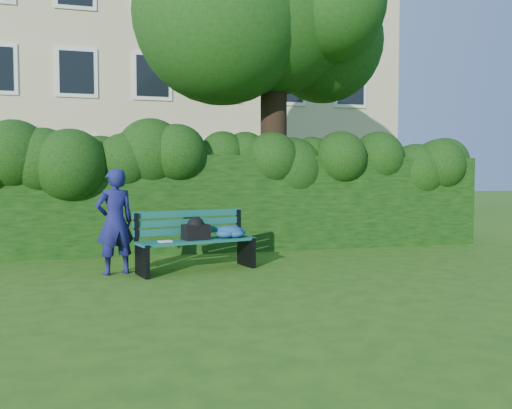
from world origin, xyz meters
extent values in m
plane|color=#295A18|center=(0.00, 0.00, 0.00)|extent=(80.00, 80.00, 0.00)
cube|color=#C7B986|center=(0.00, 14.00, 6.00)|extent=(16.00, 8.00, 12.00)
cube|color=white|center=(-3.60, 9.98, 2.00)|extent=(1.30, 0.08, 1.60)
cube|color=black|center=(-3.60, 9.94, 2.00)|extent=(1.05, 0.04, 1.35)
cube|color=white|center=(-1.20, 9.98, 2.00)|extent=(1.30, 0.08, 1.60)
cube|color=black|center=(-1.20, 9.94, 2.00)|extent=(1.05, 0.04, 1.35)
cube|color=white|center=(1.20, 9.98, 2.00)|extent=(1.30, 0.08, 1.60)
cube|color=black|center=(1.20, 9.94, 2.00)|extent=(1.05, 0.04, 1.35)
cube|color=white|center=(3.60, 9.98, 2.00)|extent=(1.30, 0.08, 1.60)
cube|color=black|center=(3.60, 9.94, 2.00)|extent=(1.05, 0.04, 1.35)
cube|color=white|center=(6.00, 9.98, 2.00)|extent=(1.30, 0.08, 1.60)
cube|color=black|center=(6.00, 9.94, 2.00)|extent=(1.05, 0.04, 1.35)
cube|color=white|center=(-3.60, 9.98, 4.80)|extent=(1.30, 0.08, 1.60)
cube|color=black|center=(-3.60, 9.94, 4.80)|extent=(1.05, 0.04, 1.35)
cube|color=white|center=(-1.20, 9.98, 4.80)|extent=(1.30, 0.08, 1.60)
cube|color=black|center=(-1.20, 9.94, 4.80)|extent=(1.05, 0.04, 1.35)
cube|color=white|center=(1.20, 9.98, 4.80)|extent=(1.30, 0.08, 1.60)
cube|color=black|center=(1.20, 9.94, 4.80)|extent=(1.05, 0.04, 1.35)
cube|color=white|center=(3.60, 9.98, 4.80)|extent=(1.30, 0.08, 1.60)
cube|color=black|center=(3.60, 9.94, 4.80)|extent=(1.05, 0.04, 1.35)
cube|color=white|center=(6.00, 9.98, 4.80)|extent=(1.30, 0.08, 1.60)
cube|color=black|center=(6.00, 9.94, 4.80)|extent=(1.05, 0.04, 1.35)
cube|color=white|center=(3.60, 9.98, 7.60)|extent=(1.30, 0.08, 1.60)
cube|color=black|center=(3.60, 9.94, 7.60)|extent=(1.05, 0.04, 1.35)
cube|color=white|center=(6.00, 9.98, 7.60)|extent=(1.30, 0.08, 1.60)
cube|color=black|center=(6.00, 9.94, 7.60)|extent=(1.05, 0.04, 1.35)
cube|color=black|center=(0.00, 2.20, 0.90)|extent=(10.00, 1.00, 1.80)
cylinder|color=black|center=(1.04, 3.15, 2.42)|extent=(0.57, 0.57, 4.84)
sphere|color=#1D4015|center=(1.04, 3.15, 5.04)|extent=(3.72, 3.72, 3.72)
sphere|color=#1D4015|center=(2.34, 3.55, 4.46)|extent=(2.69, 2.69, 2.69)
sphere|color=#1D4015|center=(-0.16, 2.85, 4.65)|extent=(3.55, 3.55, 3.55)
sphere|color=#1D4015|center=(1.44, 4.15, 5.43)|extent=(2.60, 2.60, 2.60)
sphere|color=#1D4015|center=(1.94, 2.25, 4.84)|extent=(2.26, 2.26, 2.26)
cube|color=#0E4849|center=(-0.99, -0.10, 0.45)|extent=(1.73, 0.59, 0.04)
cube|color=#0E4849|center=(-1.02, 0.02, 0.45)|extent=(1.73, 0.59, 0.04)
cube|color=#0E4849|center=(-1.05, 0.13, 0.45)|extent=(1.73, 0.59, 0.04)
cube|color=#0E4849|center=(-1.09, 0.25, 0.45)|extent=(1.73, 0.59, 0.04)
cube|color=#0E4849|center=(-1.11, 0.32, 0.58)|extent=(1.71, 0.52, 0.10)
cube|color=#0E4849|center=(-1.11, 0.33, 0.71)|extent=(1.71, 0.52, 0.10)
cube|color=#0E4849|center=(-1.11, 0.34, 0.84)|extent=(1.71, 0.52, 0.10)
cube|color=black|center=(-1.84, -0.16, 0.22)|extent=(0.20, 0.50, 0.44)
cube|color=black|center=(-1.91, 0.09, 0.65)|extent=(0.07, 0.07, 0.45)
cube|color=black|center=(-1.83, -0.21, 0.44)|extent=(0.17, 0.42, 0.05)
cube|color=black|center=(-0.23, 0.30, 0.22)|extent=(0.20, 0.50, 0.44)
cube|color=black|center=(-0.31, 0.55, 0.65)|extent=(0.07, 0.07, 0.45)
cube|color=black|center=(-0.22, 0.26, 0.44)|extent=(0.17, 0.42, 0.05)
cube|color=white|center=(-1.52, -0.12, 0.48)|extent=(0.21, 0.17, 0.02)
cube|color=black|center=(-1.06, 0.07, 0.58)|extent=(0.43, 0.34, 0.23)
imported|color=navy|center=(-2.21, 0.11, 0.76)|extent=(0.65, 0.54, 1.51)
camera|label=1|loc=(-2.00, -7.26, 1.38)|focal=35.00mm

